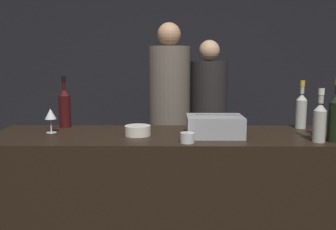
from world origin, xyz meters
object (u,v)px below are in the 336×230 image
object	(u,v)px
candle_votive	(187,138)
champagne_bottle	(336,116)
ice_bin_with_bottles	(215,125)
white_wine_bottle	(320,120)
red_wine_bottle_black_foil	(65,107)
wine_glass	(51,115)
rose_wine_bottle	(301,109)
person_in_hoodie	(208,113)
bowl_white	(138,130)
person_blond_tee	(169,111)

from	to	relation	value
candle_votive	champagne_bottle	xyz separation A→B (m)	(0.86, 0.04, 0.12)
ice_bin_with_bottles	white_wine_bottle	world-z (taller)	white_wine_bottle
candle_votive	white_wine_bottle	distance (m)	0.77
red_wine_bottle_black_foil	wine_glass	bearing A→B (deg)	-99.75
wine_glass	rose_wine_bottle	distance (m)	1.69
wine_glass	person_in_hoodie	xyz separation A→B (m)	(1.16, 1.44, -0.20)
ice_bin_with_bottles	wine_glass	world-z (taller)	wine_glass
red_wine_bottle_black_foil	champagne_bottle	bearing A→B (deg)	-14.60
bowl_white	champagne_bottle	xyz separation A→B (m)	(1.16, -0.16, 0.12)
person_blond_tee	champagne_bottle	bearing A→B (deg)	65.66
ice_bin_with_bottles	champagne_bottle	size ratio (longest dim) A/B	0.92
ice_bin_with_bottles	wine_glass	size ratio (longest dim) A/B	2.17
rose_wine_bottle	person_blond_tee	bearing A→B (deg)	137.01
candle_votive	red_wine_bottle_black_foil	xyz separation A→B (m)	(-0.84, 0.48, 0.11)
candle_votive	champagne_bottle	distance (m)	0.87
white_wine_bottle	candle_votive	bearing A→B (deg)	-177.89
wine_glass	person_in_hoodie	size ratio (longest dim) A/B	0.10
bowl_white	champagne_bottle	size ratio (longest dim) A/B	0.43
red_wine_bottle_black_foil	rose_wine_bottle	size ratio (longest dim) A/B	1.09
bowl_white	person_in_hoodie	distance (m)	1.63
champagne_bottle	bowl_white	bearing A→B (deg)	172.12
ice_bin_with_bottles	candle_votive	bearing A→B (deg)	-134.37
white_wine_bottle	champagne_bottle	distance (m)	0.10
champagne_bottle	red_wine_bottle_black_foil	bearing A→B (deg)	165.40
candle_votive	wine_glass	bearing A→B (deg)	162.20
wine_glass	white_wine_bottle	distance (m)	1.66
person_in_hoodie	person_blond_tee	size ratio (longest dim) A/B	0.92
champagne_bottle	rose_wine_bottle	size ratio (longest dim) A/B	1.14
rose_wine_bottle	ice_bin_with_bottles	bearing A→B (deg)	-156.21
bowl_white	wine_glass	world-z (taller)	wine_glass
rose_wine_bottle	person_blond_tee	world-z (taller)	person_blond_tee
bowl_white	wine_glass	xyz separation A→B (m)	(-0.57, 0.08, 0.09)
rose_wine_bottle	white_wine_bottle	bearing A→B (deg)	-95.43
ice_bin_with_bottles	champagne_bottle	distance (m)	0.70
wine_glass	candle_votive	distance (m)	0.92
ice_bin_with_bottles	person_in_hoodie	distance (m)	1.55
wine_glass	red_wine_bottle_black_foil	distance (m)	0.21
bowl_white	wine_glass	distance (m)	0.58
white_wine_bottle	person_blond_tee	bearing A→B (deg)	124.34
rose_wine_bottle	person_blond_tee	distance (m)	1.27
bowl_white	ice_bin_with_bottles	bearing A→B (deg)	-2.54
candle_votive	red_wine_bottle_black_foil	world-z (taller)	red_wine_bottle_black_foil
ice_bin_with_bottles	champagne_bottle	world-z (taller)	champagne_bottle
ice_bin_with_bottles	bowl_white	bearing A→B (deg)	177.46
ice_bin_with_bottles	rose_wine_bottle	world-z (taller)	rose_wine_bottle
champagne_bottle	red_wine_bottle_black_foil	xyz separation A→B (m)	(-1.70, 0.44, -0.01)
person_in_hoodie	white_wine_bottle	bearing A→B (deg)	-135.52
ice_bin_with_bottles	red_wine_bottle_black_foil	xyz separation A→B (m)	(-1.02, 0.30, 0.07)
candle_votive	white_wine_bottle	size ratio (longest dim) A/B	0.27
bowl_white	candle_votive	distance (m)	0.36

